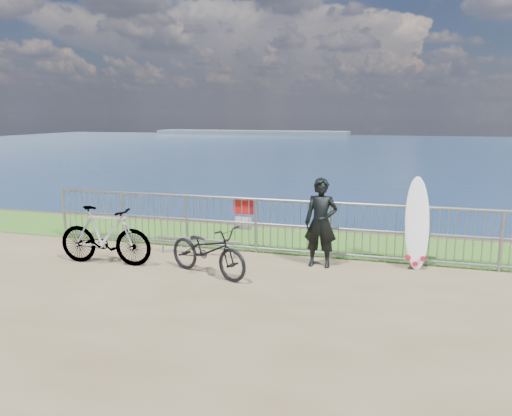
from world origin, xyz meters
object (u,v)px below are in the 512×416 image
(surfer, at_px, (321,223))
(bicycle_far, at_px, (105,235))
(bicycle_near, at_px, (208,250))
(surfboard, at_px, (417,227))

(surfer, distance_m, bicycle_far, 4.00)
(surfer, relative_size, bicycle_near, 0.96)
(bicycle_far, bearing_deg, bicycle_near, -95.41)
(surfboard, height_order, bicycle_far, surfboard)
(bicycle_near, distance_m, bicycle_far, 2.08)
(surfboard, bearing_deg, bicycle_far, -166.27)
(surfer, xyz_separation_m, surfboard, (1.68, 0.38, -0.05))
(surfer, xyz_separation_m, bicycle_far, (-3.87, -0.97, -0.27))
(surfer, height_order, bicycle_far, surfer)
(surfer, bearing_deg, bicycle_near, -148.24)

